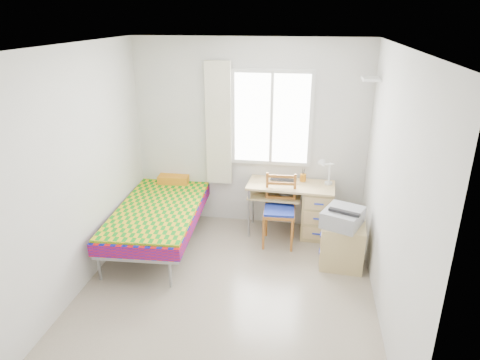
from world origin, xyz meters
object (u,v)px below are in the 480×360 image
at_px(cabinet, 342,245).
at_px(chair, 280,206).
at_px(desk, 312,208).
at_px(printer, 343,217).
at_px(bed, 163,207).

bearing_deg(cabinet, chair, 154.05).
height_order(desk, cabinet, desk).
bearing_deg(chair, desk, 31.65).
xyz_separation_m(cabinet, printer, (-0.02, 0.01, 0.37)).
bearing_deg(chair, printer, -32.61).
bearing_deg(desk, cabinet, -61.38).
xyz_separation_m(desk, printer, (0.34, -0.73, 0.25)).
distance_m(desk, cabinet, 0.83).
height_order(chair, cabinet, chair).
bearing_deg(chair, bed, -177.10).
relative_size(chair, cabinet, 1.73).
xyz_separation_m(bed, cabinet, (2.33, -0.31, -0.19)).
distance_m(bed, cabinet, 2.36).
bearing_deg(cabinet, printer, 157.70).
bearing_deg(cabinet, desk, 120.05).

